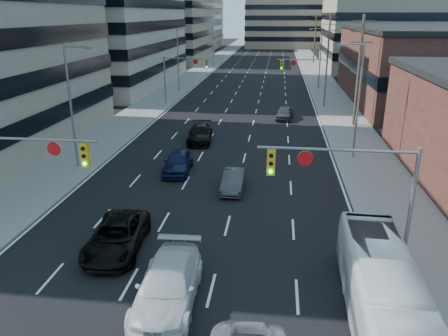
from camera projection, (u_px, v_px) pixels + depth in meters
road_surface at (265, 51)px, 134.65m from camera, size 18.00×300.00×0.02m
sidewalk_left at (228, 51)px, 135.95m from camera, size 5.00×300.00×0.15m
sidewalk_right at (303, 51)px, 133.31m from camera, size 5.00×300.00×0.15m
office_left_far at (164, 26)px, 106.68m from camera, size 20.00×30.00×16.00m
storefront_right_mid at (434, 68)px, 55.58m from camera, size 20.00×30.00×9.00m
office_right_far at (381, 34)px, 90.16m from camera, size 22.00×28.00×14.00m
bg_block_left at (182, 17)px, 143.87m from camera, size 24.00×24.00×20.00m
bg_block_right at (374, 31)px, 128.97m from camera, size 22.00×22.00×12.00m
signal_near_left at (17, 169)px, 19.97m from camera, size 6.59×0.33×6.00m
signal_near_right at (351, 184)px, 18.25m from camera, size 6.59×0.33×6.00m
signal_far_left at (183, 71)px, 54.60m from camera, size 6.09×0.33×6.00m
signal_far_right at (307, 72)px, 52.84m from camera, size 6.09×0.33×6.00m
utility_pole_block at (359, 70)px, 43.41m from camera, size 2.20×0.28×11.00m
utility_pole_midblock at (328, 47)px, 71.47m from camera, size 2.20×0.28×11.00m
utility_pole_distant at (315, 38)px, 99.52m from camera, size 2.20×0.28×11.00m
streetlight_left_near at (72, 102)px, 31.28m from camera, size 2.03×0.22×9.00m
streetlight_left_mid at (179, 57)px, 64.01m from camera, size 2.03×0.22×9.00m
streetlight_left_far at (213, 42)px, 96.74m from camera, size 2.03×0.22×9.00m
streetlight_right_near at (357, 96)px, 33.58m from camera, size 2.03×0.22×9.00m
streetlight_right_far at (319, 55)px, 66.31m from camera, size 2.03×0.22×9.00m
black_pickup at (117, 237)px, 21.39m from camera, size 2.88×5.52×1.48m
white_van at (168, 285)px, 17.42m from camera, size 2.53×5.78×1.65m
transit_bus at (384, 295)px, 15.90m from camera, size 2.53×9.89×2.74m
sedan_blue at (178, 162)px, 32.00m from camera, size 2.11×4.70×1.57m
sedan_grey_center at (233, 181)px, 28.79m from camera, size 1.41×3.93×1.29m
sedan_black_far at (200, 134)px, 39.62m from camera, size 2.54×5.31×1.49m
sedan_grey_right at (285, 113)px, 48.04m from camera, size 2.14×4.30×1.41m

